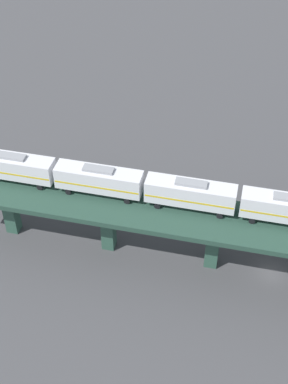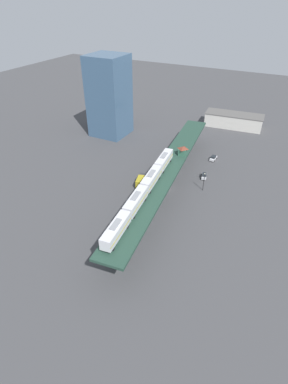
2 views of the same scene
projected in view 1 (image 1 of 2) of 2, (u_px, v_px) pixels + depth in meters
The scene contains 4 objects.
ground_plane at pixel (271, 274), 74.66m from camera, with size 400.00×400.00×0.00m, color #424244.
elevated_viaduct at pixel (278, 236), 69.77m from camera, with size 18.68×92.36×8.80m.
subway_train at pixel (144, 186), 71.47m from camera, with size 8.39×49.80×4.45m.
delivery_truck at pixel (273, 218), 80.64m from camera, with size 4.05×7.54×3.20m.
Camera 1 is at (51.97, -0.28, 57.62)m, focal length 50.00 mm.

